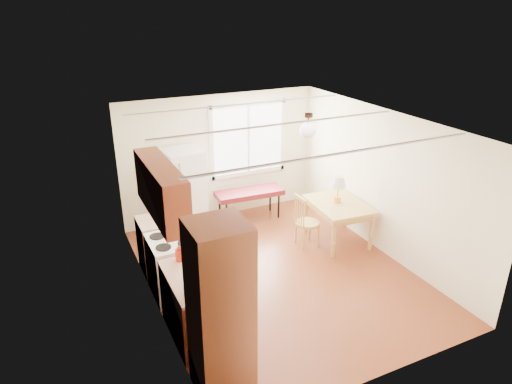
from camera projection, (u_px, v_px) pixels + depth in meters
room_shell at (280, 203)px, 6.99m from camera, size 4.60×5.60×2.62m
kitchen_run at (186, 272)px, 5.94m from camera, size 0.65×3.40×2.20m
window_unit at (248, 139)px, 9.17m from camera, size 1.64×0.05×1.51m
pendant_light at (308, 129)px, 7.22m from camera, size 0.26×0.26×0.40m
refrigerator at (185, 191)px, 8.57m from camera, size 0.72×0.73×1.62m
bench at (249, 194)px, 9.11m from camera, size 1.38×0.57×0.63m
dining_table at (338, 208)px, 8.25m from camera, size 0.99×1.27×0.75m
chair at (303, 218)px, 8.07m from camera, size 0.43×0.43×0.98m
table_lamp at (338, 184)px, 8.12m from camera, size 0.28×0.28×0.49m
coffee_maker at (198, 280)px, 5.41m from camera, size 0.23×0.28×0.38m
kettle at (179, 254)px, 6.07m from camera, size 0.11×0.11×0.22m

